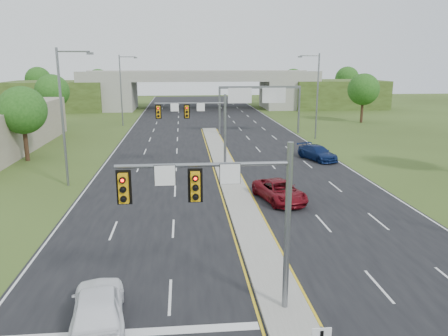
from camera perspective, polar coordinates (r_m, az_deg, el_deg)
ground at (r=18.98m, az=7.90°, el=-17.91°), size 240.00×240.00×0.00m
road at (r=51.80m, az=-0.95°, el=2.66°), size 24.00×160.00×0.02m
median at (r=40.11m, az=0.41°, el=-0.47°), size 2.00×54.00×0.16m
lane_markings at (r=45.81m, az=-1.09°, el=1.22°), size 23.72×160.00×0.01m
signal_mast_near at (r=16.54m, az=0.82°, el=-4.55°), size 6.62×0.60×7.00m
signal_mast_far at (r=40.98m, az=-3.02°, el=6.39°), size 6.62×0.60×7.00m
sign_gantry at (r=61.72m, az=4.57°, el=9.29°), size 11.58×0.44×6.67m
overpass at (r=95.98m, az=-3.12°, el=9.85°), size 80.00×14.00×8.10m
lightpole_l_mid at (r=37.08m, az=-20.12°, el=6.97°), size 2.85×0.25×11.00m
lightpole_l_far at (r=71.40m, az=-13.16°, el=10.27°), size 2.85×0.25×11.00m
lightpole_r_far at (r=58.44m, az=11.93°, el=9.65°), size 2.85×0.25×11.00m
tree_l_near at (r=48.64m, az=-24.84°, el=6.84°), size 4.80×4.80×7.60m
tree_l_mid at (r=73.60m, az=-21.53°, el=9.31°), size 5.20×5.20×8.12m
tree_r_mid at (r=76.92m, az=17.76°, el=9.75°), size 5.20×5.20×8.12m
tree_back_a at (r=114.91m, az=-23.09°, el=10.57°), size 6.00×6.00×8.85m
tree_back_b at (r=111.59m, az=-16.09°, el=10.89°), size 5.60×5.60×8.32m
tree_back_c at (r=113.29m, az=9.02°, el=11.28°), size 5.60×5.60×8.32m
tree_back_d at (r=117.53m, az=15.78°, el=11.18°), size 6.00×6.00×8.85m
car_white at (r=18.05m, az=-16.13°, el=-17.01°), size 2.65×5.11×1.66m
car_far_a at (r=32.04m, az=7.28°, el=-3.00°), size 3.64×5.80×1.50m
car_far_b at (r=46.24m, az=12.11°, el=1.96°), size 3.66×5.50×1.48m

